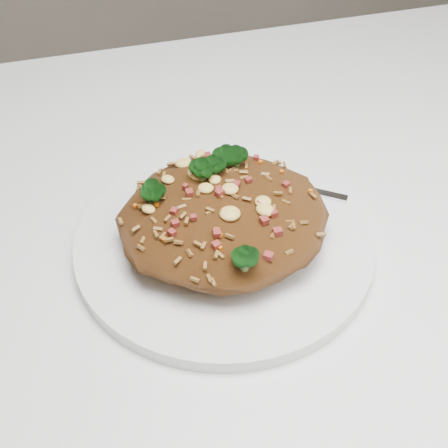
# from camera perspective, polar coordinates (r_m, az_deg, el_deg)

# --- Properties ---
(dining_table) EXTENTS (1.20, 0.80, 0.75)m
(dining_table) POSITION_cam_1_polar(r_m,az_deg,el_deg) (0.66, 7.99, -6.13)
(dining_table) COLOR white
(dining_table) RESTS_ON ground
(plate) EXTENTS (0.27, 0.27, 0.01)m
(plate) POSITION_cam_1_polar(r_m,az_deg,el_deg) (0.57, -0.00, -1.60)
(plate) COLOR white
(plate) RESTS_ON dining_table
(fried_rice) EXTENTS (0.18, 0.17, 0.07)m
(fried_rice) POSITION_cam_1_polar(r_m,az_deg,el_deg) (0.54, -0.04, 1.30)
(fried_rice) COLOR brown
(fried_rice) RESTS_ON plate
(fork) EXTENTS (0.14, 0.11, 0.00)m
(fork) POSITION_cam_1_polar(r_m,az_deg,el_deg) (0.62, 4.60, 3.81)
(fork) COLOR silver
(fork) RESTS_ON plate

